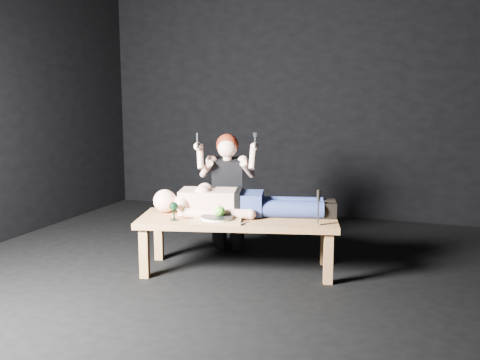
# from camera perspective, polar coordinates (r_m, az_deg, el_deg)

# --- Properties ---
(ground) EXTENTS (5.00, 5.00, 0.00)m
(ground) POSITION_cam_1_polar(r_m,az_deg,el_deg) (4.40, -0.93, -10.29)
(ground) COLOR black
(ground) RESTS_ON ground
(back_wall) EXTENTS (5.00, 0.00, 5.00)m
(back_wall) POSITION_cam_1_polar(r_m,az_deg,el_deg) (6.54, 7.03, 9.46)
(back_wall) COLOR black
(back_wall) RESTS_ON ground
(table) EXTENTS (1.70, 0.98, 0.45)m
(table) POSITION_cam_1_polar(r_m,az_deg,el_deg) (4.55, -0.22, -6.63)
(table) COLOR #A4723A
(table) RESTS_ON ground
(lying_man) EXTENTS (1.58, 0.83, 0.25)m
(lying_man) POSITION_cam_1_polar(r_m,az_deg,el_deg) (4.57, 0.49, -2.04)
(lying_man) COLOR tan
(lying_man) RESTS_ON table
(kneeling_woman) EXTENTS (0.78, 0.82, 1.12)m
(kneeling_woman) POSITION_cam_1_polar(r_m,az_deg,el_deg) (5.03, -1.25, -1.15)
(kneeling_woman) COLOR black
(kneeling_woman) RESTS_ON ground
(serving_tray) EXTENTS (0.45, 0.38, 0.02)m
(serving_tray) POSITION_cam_1_polar(r_m,az_deg,el_deg) (4.36, -2.38, -4.16)
(serving_tray) COLOR tan
(serving_tray) RESTS_ON table
(plate) EXTENTS (0.32, 0.32, 0.02)m
(plate) POSITION_cam_1_polar(r_m,az_deg,el_deg) (4.35, -2.39, -3.89)
(plate) COLOR white
(plate) RESTS_ON serving_tray
(apple) EXTENTS (0.08, 0.08, 0.08)m
(apple) POSITION_cam_1_polar(r_m,az_deg,el_deg) (4.34, -2.10, -3.23)
(apple) COLOR #3E8C21
(apple) RESTS_ON plate
(goblet) EXTENTS (0.09, 0.09, 0.15)m
(goblet) POSITION_cam_1_polar(r_m,az_deg,el_deg) (4.41, -6.83, -3.20)
(goblet) COLOR black
(goblet) RESTS_ON table
(fork_flat) EXTENTS (0.09, 0.16, 0.01)m
(fork_flat) POSITION_cam_1_polar(r_m,az_deg,el_deg) (4.39, -5.01, -4.18)
(fork_flat) COLOR #B2B2B7
(fork_flat) RESTS_ON table
(knife_flat) EXTENTS (0.04, 0.17, 0.01)m
(knife_flat) POSITION_cam_1_polar(r_m,az_deg,el_deg) (4.30, 0.36, -4.46)
(knife_flat) COLOR #B2B2B7
(knife_flat) RESTS_ON table
(spoon_flat) EXTENTS (0.17, 0.07, 0.01)m
(spoon_flat) POSITION_cam_1_polar(r_m,az_deg,el_deg) (4.39, -0.24, -4.16)
(spoon_flat) COLOR #B2B2B7
(spoon_flat) RESTS_ON table
(carving_knife) EXTENTS (0.04, 0.05, 0.27)m
(carving_knife) POSITION_cam_1_polar(r_m,az_deg,el_deg) (4.26, 8.08, -2.83)
(carving_knife) COLOR #B2B2B7
(carving_knife) RESTS_ON table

